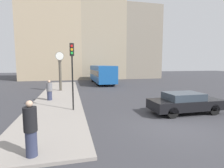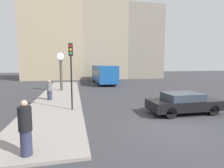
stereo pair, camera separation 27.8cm
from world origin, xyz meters
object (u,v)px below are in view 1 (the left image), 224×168
sedan_car (185,102)px  bus_distant (102,73)px  traffic_light_near (72,63)px  street_clock (60,71)px  pedestrian_black_jacket (31,129)px  pedestrian_grey_jacket (49,90)px

sedan_car → bus_distant: size_ratio=0.46×
traffic_light_near → street_clock: bearing=97.9°
pedestrian_black_jacket → sedan_car: bearing=23.7°
traffic_light_near → street_clock: 8.68m
pedestrian_black_jacket → pedestrian_grey_jacket: bearing=92.8°
traffic_light_near → pedestrian_grey_jacket: bearing=117.0°
sedan_car → traffic_light_near: size_ratio=1.07×
pedestrian_black_jacket → traffic_light_near: bearing=76.0°
street_clock → bus_distant: bearing=50.2°
bus_distant → traffic_light_near: bearing=-106.5°
pedestrian_grey_jacket → traffic_light_near: bearing=-63.0°
sedan_car → street_clock: 13.13m
street_clock → pedestrian_black_jacket: 13.99m
traffic_light_near → bus_distant: bearing=73.5°
pedestrian_black_jacket → street_clock: bearing=89.4°
sedan_car → pedestrian_black_jacket: pedestrian_black_jacket is taller
sedan_car → pedestrian_grey_jacket: size_ratio=2.73×
pedestrian_grey_jacket → sedan_car: bearing=-32.8°
street_clock → pedestrian_grey_jacket: (-0.58, -5.08, -1.34)m
bus_distant → pedestrian_grey_jacket: 13.66m
bus_distant → pedestrian_black_jacket: size_ratio=5.45×
bus_distant → pedestrian_grey_jacket: bearing=-117.9°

